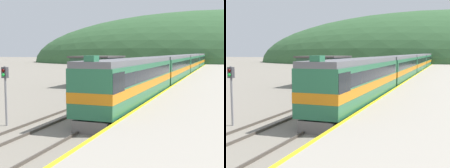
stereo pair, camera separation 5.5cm
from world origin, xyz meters
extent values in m
cube|color=#4C443D|center=(-0.72, 70.00, 0.08)|extent=(0.08, 180.00, 0.16)
cube|color=#4C443D|center=(0.72, 70.00, 0.08)|extent=(0.08, 180.00, 0.16)
cube|color=#4C443D|center=(-4.79, 70.00, 0.08)|extent=(0.08, 180.00, 0.16)
cube|color=#4C443D|center=(-3.35, 70.00, 0.08)|extent=(0.08, 180.00, 0.16)
cube|color=#9E9689|center=(4.95, 50.00, 0.47)|extent=(6.61, 140.00, 0.93)
cube|color=yellow|center=(1.76, 50.00, 0.94)|extent=(0.24, 140.00, 0.01)
ellipsoid|color=#335B33|center=(0.00, 140.57, 0.00)|extent=(161.64, 72.74, 43.63)
cube|color=#385B42|center=(-9.48, 43.05, 2.01)|extent=(5.30, 6.96, 4.01)
cube|color=#47423D|center=(-9.48, 43.05, 4.13)|extent=(5.80, 7.46, 0.24)
cube|color=black|center=(0.00, 28.43, 0.42)|extent=(2.38, 18.44, 0.85)
cube|color=#286B47|center=(0.00, 28.43, 2.35)|extent=(2.90, 19.62, 3.01)
cube|color=orange|center=(0.00, 28.43, 2.11)|extent=(2.93, 19.64, 0.66)
cube|color=black|center=(0.00, 28.43, 3.01)|extent=(2.93, 18.44, 0.90)
cube|color=slate|center=(0.00, 28.43, 4.06)|extent=(2.73, 19.62, 0.40)
cube|color=black|center=(0.00, 19.75, 3.01)|extent=(2.94, 2.20, 1.20)
cube|color=#286B47|center=(0.00, 19.07, 4.44)|extent=(0.64, 0.80, 0.36)
cube|color=slate|center=(0.00, 18.82, 0.38)|extent=(2.26, 0.40, 0.77)
cube|color=black|center=(0.00, 50.04, 0.42)|extent=(2.38, 20.51, 0.85)
cube|color=#286B47|center=(0.00, 50.04, 2.35)|extent=(2.90, 21.82, 3.01)
cube|color=orange|center=(0.00, 50.04, 2.11)|extent=(2.93, 21.84, 0.66)
cube|color=black|center=(0.00, 50.04, 3.01)|extent=(2.93, 20.51, 0.90)
cube|color=slate|center=(0.00, 50.04, 4.06)|extent=(2.73, 21.82, 0.40)
cube|color=black|center=(0.00, 72.77, 0.42)|extent=(2.38, 20.51, 0.85)
cube|color=#286B47|center=(0.00, 72.77, 2.35)|extent=(2.90, 21.82, 3.01)
cube|color=orange|center=(0.00, 72.77, 2.11)|extent=(2.93, 21.84, 0.66)
cube|color=black|center=(0.00, 72.77, 3.01)|extent=(2.93, 20.51, 0.90)
cube|color=slate|center=(0.00, 72.77, 4.06)|extent=(2.73, 21.82, 0.40)
cube|color=black|center=(0.00, 95.49, 0.42)|extent=(2.38, 20.51, 0.85)
cube|color=#286B47|center=(0.00, 95.49, 2.35)|extent=(2.90, 21.82, 3.01)
cube|color=orange|center=(0.00, 95.49, 2.11)|extent=(2.93, 21.84, 0.66)
cube|color=black|center=(0.00, 95.49, 3.01)|extent=(2.93, 20.51, 0.90)
cube|color=slate|center=(0.00, 95.49, 4.06)|extent=(2.73, 21.82, 0.40)
cube|color=black|center=(-4.07, 50.90, 0.40)|extent=(2.46, 35.39, 0.80)
cube|color=#334784|center=(-4.07, 50.90, 2.30)|extent=(2.90, 36.87, 3.00)
cylinder|color=gray|center=(-6.04, 18.93, 1.95)|extent=(0.14, 0.14, 3.90)
cube|color=#424247|center=(-6.04, 18.93, 3.49)|extent=(0.36, 0.28, 0.71)
sphere|color=#3C0504|center=(-6.04, 18.75, 3.63)|extent=(0.22, 0.22, 0.22)
sphere|color=green|center=(-6.04, 18.75, 3.36)|extent=(0.22, 0.22, 0.22)
camera|label=1|loc=(7.26, 2.40, 4.82)|focal=50.00mm
camera|label=2|loc=(7.32, 2.41, 4.82)|focal=50.00mm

